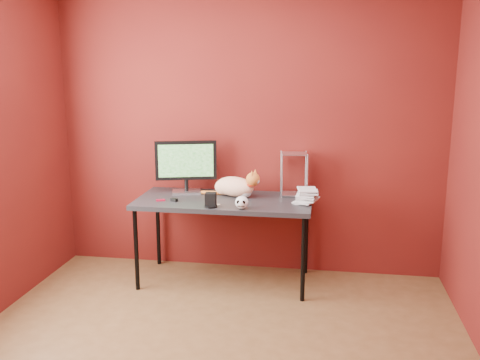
% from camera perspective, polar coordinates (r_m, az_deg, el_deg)
% --- Properties ---
extents(room, '(3.52, 3.52, 2.61)m').
position_cam_1_polar(room, '(3.11, -3.81, 4.00)').
color(room, brown).
rests_on(room, ground).
extents(desk, '(1.50, 0.70, 0.75)m').
position_cam_1_polar(desk, '(4.61, -1.69, -2.65)').
color(desk, black).
rests_on(desk, ground).
extents(monitor, '(0.53, 0.24, 0.47)m').
position_cam_1_polar(monitor, '(4.79, -5.78, 1.70)').
color(monitor, silver).
rests_on(monitor, desk).
extents(cat, '(0.54, 0.32, 0.26)m').
position_cam_1_polar(cat, '(4.67, -0.54, -0.68)').
color(cat, orange).
rests_on(cat, desk).
extents(skull_mug, '(0.11, 0.11, 0.10)m').
position_cam_1_polar(skull_mug, '(4.27, 0.19, -2.41)').
color(skull_mug, silver).
rests_on(skull_mug, desk).
extents(speaker, '(0.11, 0.11, 0.12)m').
position_cam_1_polar(speaker, '(4.33, -3.14, -2.20)').
color(speaker, black).
rests_on(speaker, desk).
extents(book_stack, '(0.22, 0.25, 1.25)m').
position_cam_1_polar(book_stack, '(4.43, 6.38, 5.58)').
color(book_stack, beige).
rests_on(book_stack, desk).
extents(wire_rack, '(0.24, 0.21, 0.38)m').
position_cam_1_polar(wire_rack, '(4.72, 5.77, 0.66)').
color(wire_rack, silver).
rests_on(wire_rack, desk).
extents(pocket_knife, '(0.08, 0.05, 0.02)m').
position_cam_1_polar(pocket_knife, '(4.58, -8.46, -2.14)').
color(pocket_knife, '#A30C26').
rests_on(pocket_knife, desk).
extents(black_gadget, '(0.07, 0.05, 0.03)m').
position_cam_1_polar(black_gadget, '(4.55, -7.05, -2.12)').
color(black_gadget, black).
rests_on(black_gadget, desk).
extents(washer, '(0.04, 0.04, 0.00)m').
position_cam_1_polar(washer, '(4.41, -2.40, -2.64)').
color(washer, silver).
rests_on(washer, desk).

